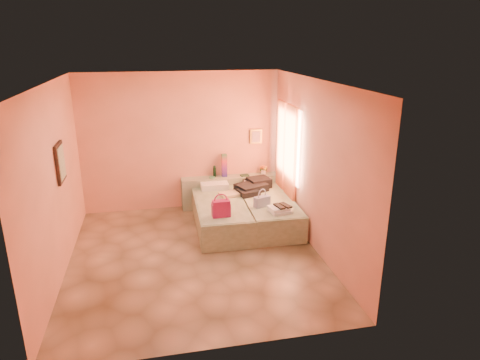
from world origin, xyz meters
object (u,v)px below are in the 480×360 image
Objects in this scene: blue_handbag at (262,201)px; flower_vase at (263,169)px; water_bottle at (215,171)px; bed_right at (267,211)px; headboard_ledge at (230,191)px; bed_left at (221,215)px; green_book at (245,175)px; magenta_handbag at (221,208)px; towel_stack at (280,210)px.

flower_vase is at bearing 54.11° from blue_handbag.
water_bottle reaches higher than blue_handbag.
water_bottle is at bearing 93.53° from blue_handbag.
flower_vase reaches higher than bed_right.
bed_left is at bearing -109.65° from headboard_ledge.
bed_left is 11.71× the size of green_book.
blue_handbag is at bearing 17.83° from magenta_handbag.
water_bottle is 1.61m from blue_handbag.
flower_vase is at bearing 52.83° from magenta_handbag.
bed_right is 0.54m from blue_handbag.
green_book is 0.49× the size of towel_stack.
magenta_handbag is at bearing -145.93° from bed_right.
magenta_handbag reaches higher than headboard_ledge.
green_book is 1.84m from magenta_handbag.
headboard_ledge is at bearing 107.88° from towel_stack.
towel_stack reaches higher than bed_left.
blue_handbag is (0.69, -0.36, 0.35)m from bed_left.
headboard_ledge is 1.18m from bed_right.
water_bottle reaches higher than green_book.
towel_stack is at bearing -74.09° from blue_handbag.
bed_right is 1.20m from flower_vase.
magenta_handbag is (-0.16, -1.75, -0.12)m from water_bottle.
water_bottle is at bearing 88.46° from bed_left.
flower_vase is at bearing -2.44° from water_bottle.
flower_vase is at bearing 84.82° from towel_stack.
green_book is (0.62, -0.09, -0.10)m from water_bottle.
green_book reaches higher than headboard_ledge.
towel_stack is (0.04, -0.69, 0.30)m from bed_right.
magenta_handbag is at bearing 177.56° from towel_stack.
magenta_handbag is (-1.00, -0.65, 0.40)m from bed_right.
green_book is (-0.22, 1.02, 0.41)m from bed_right.
towel_stack is (0.88, -1.80, -0.21)m from water_bottle.
blue_handbag is 0.85× the size of towel_stack.
blue_handbag is (0.32, -1.41, 0.27)m from headboard_ledge.
blue_handbag is 0.42m from towel_stack.
headboard_ledge is at bearing 117.81° from bed_right.
flower_vase is (1.04, -0.04, 0.00)m from water_bottle.
flower_vase reaches higher than bed_left.
magenta_handbag is (-0.48, -1.70, 0.32)m from headboard_ledge.
green_book is (0.68, 1.02, 0.41)m from bed_left.
flower_vase is 2.09m from magenta_handbag.
water_bottle is 0.76× the size of blue_handbag.
bed_right is at bearing 30.70° from magenta_handbag.
headboard_ledge is 0.84m from flower_vase.
magenta_handbag is 0.89× the size of towel_stack.
green_book reaches higher than towel_stack.
water_bottle reaches higher than bed_right.
headboard_ledge is at bearing -9.98° from water_bottle.
bed_left is (-0.38, -1.05, -0.08)m from headboard_ledge.
bed_right is (0.90, 0.00, 0.00)m from bed_left.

